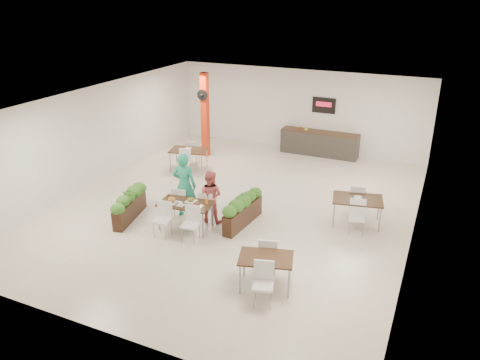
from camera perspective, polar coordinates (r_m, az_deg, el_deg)
name	(u,v)px	position (r m, az deg, el deg)	size (l,w,h in m)	color
ground	(235,207)	(13.98, -0.63, -3.29)	(12.00, 12.00, 0.00)	beige
room_shell	(235,143)	(13.24, -0.66, 4.57)	(10.10, 12.10, 3.22)	white
red_column	(205,114)	(17.89, -4.29, 8.01)	(0.40, 0.41, 3.20)	red
service_counter	(319,143)	(18.47, 9.64, 4.50)	(3.00, 0.64, 2.20)	#2E2C29
main_table	(185,207)	(12.59, -6.71, -3.26)	(1.47, 1.73, 0.92)	#321F10
diner_man	(184,185)	(13.17, -6.78, -0.63)	(0.69, 0.45, 1.89)	#249F7D
diner_woman	(210,196)	(12.88, -3.68, -2.01)	(0.73, 0.57, 1.49)	#D96062
planter_left	(129,203)	(13.44, -13.36, -2.72)	(0.69, 1.74, 0.92)	black
planter_right	(243,209)	(12.75, 0.36, -3.50)	(0.53, 1.82, 0.95)	black
side_table_a	(188,153)	(16.75, -6.30, 3.34)	(1.43, 1.67, 0.92)	#321F10
side_table_b	(357,202)	(13.16, 14.13, -2.64)	(1.48, 1.67, 0.92)	#321F10
side_table_c	(266,262)	(10.15, 3.17, -9.99)	(1.32, 1.67, 0.92)	#321F10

